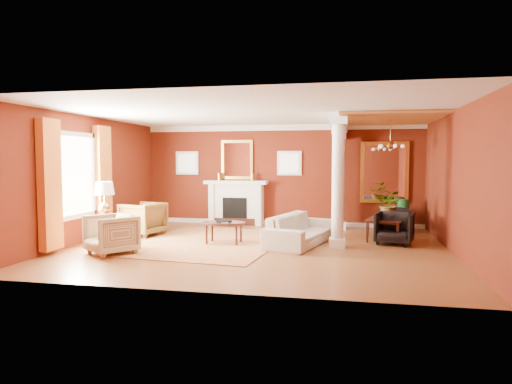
% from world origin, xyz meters
% --- Properties ---
extents(ground, '(8.00, 8.00, 0.00)m').
position_xyz_m(ground, '(0.00, 0.00, 0.00)').
color(ground, brown).
rests_on(ground, ground).
extents(room_shell, '(8.04, 7.04, 2.92)m').
position_xyz_m(room_shell, '(0.00, 0.00, 2.02)').
color(room_shell, '#5E180D').
rests_on(room_shell, ground).
extents(fireplace, '(1.85, 0.42, 1.29)m').
position_xyz_m(fireplace, '(-1.30, 3.32, 0.65)').
color(fireplace, white).
rests_on(fireplace, ground).
extents(overmantel_mirror, '(0.95, 0.07, 1.15)m').
position_xyz_m(overmantel_mirror, '(-1.30, 3.45, 1.90)').
color(overmantel_mirror, gold).
rests_on(overmantel_mirror, fireplace).
extents(flank_window_left, '(0.70, 0.07, 0.70)m').
position_xyz_m(flank_window_left, '(-2.85, 3.46, 1.80)').
color(flank_window_left, white).
rests_on(flank_window_left, room_shell).
extents(flank_window_right, '(0.70, 0.07, 0.70)m').
position_xyz_m(flank_window_right, '(0.25, 3.46, 1.80)').
color(flank_window_right, white).
rests_on(flank_window_right, room_shell).
extents(left_window, '(0.21, 2.55, 2.60)m').
position_xyz_m(left_window, '(-3.89, -0.60, 1.42)').
color(left_window, white).
rests_on(left_window, room_shell).
extents(column_front, '(0.36, 0.36, 2.80)m').
position_xyz_m(column_front, '(1.70, 0.30, 1.43)').
color(column_front, white).
rests_on(column_front, ground).
extents(column_back, '(0.36, 0.36, 2.80)m').
position_xyz_m(column_back, '(1.70, 3.00, 1.43)').
color(column_back, white).
rests_on(column_back, ground).
extents(header_beam, '(0.30, 3.20, 0.32)m').
position_xyz_m(header_beam, '(1.70, 1.90, 2.62)').
color(header_beam, white).
rests_on(header_beam, column_front).
extents(amber_ceiling, '(2.30, 3.40, 0.04)m').
position_xyz_m(amber_ceiling, '(2.85, 1.75, 2.87)').
color(amber_ceiling, '#C47C39').
rests_on(amber_ceiling, room_shell).
extents(dining_mirror, '(1.30, 0.07, 1.70)m').
position_xyz_m(dining_mirror, '(2.90, 3.45, 1.55)').
color(dining_mirror, gold).
rests_on(dining_mirror, room_shell).
extents(chandelier, '(0.60, 0.62, 0.75)m').
position_xyz_m(chandelier, '(2.90, 1.80, 2.25)').
color(chandelier, '#BE8D3C').
rests_on(chandelier, room_shell).
extents(crown_trim, '(8.00, 0.08, 0.16)m').
position_xyz_m(crown_trim, '(0.00, 3.46, 2.82)').
color(crown_trim, white).
rests_on(crown_trim, room_shell).
extents(base_trim, '(8.00, 0.08, 0.12)m').
position_xyz_m(base_trim, '(0.00, 3.46, 0.06)').
color(base_trim, white).
rests_on(base_trim, ground).
extents(rug, '(3.51, 4.44, 0.02)m').
position_xyz_m(rug, '(-1.17, 0.31, 0.01)').
color(rug, maroon).
rests_on(rug, ground).
extents(sofa, '(1.25, 2.40, 0.90)m').
position_xyz_m(sofa, '(0.88, 0.48, 0.45)').
color(sofa, beige).
rests_on(sofa, ground).
extents(armchair_leopard, '(1.05, 1.08, 0.92)m').
position_xyz_m(armchair_leopard, '(-3.13, 0.95, 0.46)').
color(armchair_leopard, black).
rests_on(armchair_leopard, ground).
extents(armchair_stripe, '(1.16, 1.15, 0.88)m').
position_xyz_m(armchair_stripe, '(-2.74, -1.31, 0.44)').
color(armchair_stripe, tan).
rests_on(armchair_stripe, ground).
extents(coffee_table, '(0.98, 0.98, 0.49)m').
position_xyz_m(coffee_table, '(-0.82, 0.23, 0.45)').
color(coffee_table, black).
rests_on(coffee_table, ground).
extents(coffee_book, '(0.16, 0.03, 0.21)m').
position_xyz_m(coffee_book, '(-0.84, 0.15, 0.60)').
color(coffee_book, black).
rests_on(coffee_book, coffee_table).
extents(side_table, '(0.57, 0.57, 1.42)m').
position_xyz_m(side_table, '(-3.30, -0.55, 0.94)').
color(side_table, black).
rests_on(side_table, ground).
extents(dining_table, '(0.84, 1.54, 0.81)m').
position_xyz_m(dining_table, '(2.87, 1.56, 0.41)').
color(dining_table, black).
rests_on(dining_table, ground).
extents(dining_chair_near, '(0.93, 0.90, 0.80)m').
position_xyz_m(dining_chair_near, '(2.95, 0.93, 0.40)').
color(dining_chair_near, black).
rests_on(dining_chair_near, ground).
extents(dining_chair_far, '(0.72, 0.67, 0.74)m').
position_xyz_m(dining_chair_far, '(3.11, 2.84, 0.37)').
color(dining_chair_far, black).
rests_on(dining_chair_far, ground).
extents(green_urn, '(0.36, 0.36, 0.86)m').
position_xyz_m(green_urn, '(3.36, 3.00, 0.34)').
color(green_urn, '#14411A').
rests_on(green_urn, ground).
extents(potted_plant, '(0.77, 0.82, 0.52)m').
position_xyz_m(potted_plant, '(2.89, 1.54, 1.07)').
color(potted_plant, '#26591E').
rests_on(potted_plant, dining_table).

